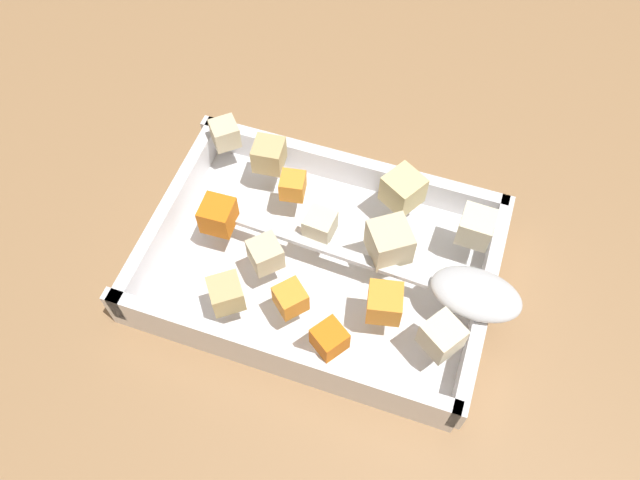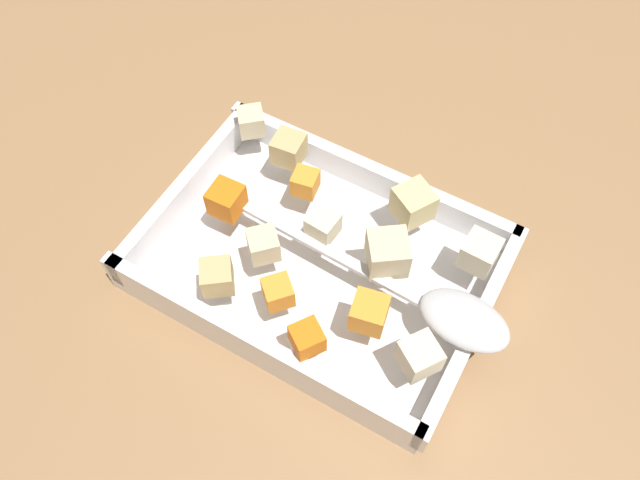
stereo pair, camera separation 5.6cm
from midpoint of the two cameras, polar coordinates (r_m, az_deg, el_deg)
The scene contains 17 objects.
ground_plane at distance 0.61m, azimuth -2.59°, elevation -1.94°, with size 4.00×4.00×0.00m, color #936D47.
baking_dish at distance 0.59m, azimuth -2.67°, elevation -2.42°, with size 0.31×0.22×0.05m.
carrot_chunk_far_right at distance 0.53m, azimuth -5.44°, elevation -5.55°, with size 0.02×0.02×0.02m, color orange.
carrot_chunk_corner_sw at distance 0.59m, azimuth -5.16°, elevation 4.64°, with size 0.02×0.02×0.02m, color orange.
carrot_chunk_front_center at distance 0.52m, azimuth 2.75°, elevation -5.88°, with size 0.03×0.03×0.03m, color orange.
carrot_chunk_near_left at distance 0.51m, azimuth -2.28°, elevation -9.06°, with size 0.02×0.02×0.02m, color orange.
carrot_chunk_back_center at distance 0.58m, azimuth -11.81°, elevation 1.95°, with size 0.03×0.03×0.03m, color orange.
potato_chunk_mid_left at distance 0.57m, azimuth 11.06°, elevation 0.93°, with size 0.03×0.03×0.03m, color beige.
potato_chunk_heap_side at distance 0.56m, azimuth -2.54°, elevation 1.05°, with size 0.02×0.02×0.02m, color beige.
potato_chunk_rim_edge at distance 0.61m, azimuth -7.20°, elevation 7.35°, with size 0.03×0.03×0.03m, color tan.
potato_chunk_near_spoon at distance 0.54m, azimuth -11.33°, elevation -4.97°, with size 0.03×0.03×0.03m, color tan.
potato_chunk_near_right at distance 0.51m, azimuth 7.78°, elevation -8.77°, with size 0.03×0.03×0.03m, color beige.
potato_chunk_corner_ne at distance 0.55m, azimuth -7.78°, elevation -1.49°, with size 0.03×0.03×0.03m, color beige.
potato_chunk_corner_nw at distance 0.58m, azimuth 4.71°, elevation 4.29°, with size 0.03×0.03×0.03m, color #E0CC89.
potato_chunk_mid_right at distance 0.54m, azimuth 3.18°, elevation -0.83°, with size 0.03×0.03×0.03m, color beige.
potato_chunk_corner_se at distance 0.64m, azimuth -10.99°, elevation 9.12°, with size 0.02×0.02×0.02m, color beige.
serving_spoon at distance 0.54m, azimuth 9.48°, elevation -4.56°, with size 0.26×0.05×0.02m.
Camera 1 is at (0.10, -0.29, 0.53)m, focal length 35.91 mm.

